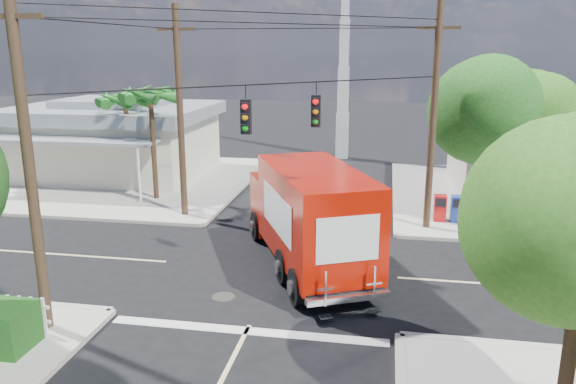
# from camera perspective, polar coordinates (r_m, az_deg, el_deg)

# --- Properties ---
(ground) EXTENTS (120.00, 120.00, 0.00)m
(ground) POSITION_cam_1_polar(r_m,az_deg,el_deg) (19.18, -1.05, -7.87)
(ground) COLOR black
(ground) RESTS_ON ground
(sidewalk_ne) EXTENTS (14.12, 14.12, 0.14)m
(sidewalk_ne) POSITION_cam_1_polar(r_m,az_deg,el_deg) (30.12, 24.03, -0.63)
(sidewalk_ne) COLOR #ABA69B
(sidewalk_ne) RESTS_ON ground
(sidewalk_nw) EXTENTS (14.12, 14.12, 0.14)m
(sidewalk_nw) POSITION_cam_1_polar(r_m,az_deg,el_deg) (32.51, -16.37, 1.10)
(sidewalk_nw) COLOR #ABA69B
(sidewalk_nw) RESTS_ON ground
(road_markings) EXTENTS (32.00, 32.00, 0.01)m
(road_markings) POSITION_cam_1_polar(r_m,az_deg,el_deg) (17.86, -1.97, -9.63)
(road_markings) COLOR beige
(road_markings) RESTS_ON ground
(building_ne) EXTENTS (11.80, 10.20, 4.50)m
(building_ne) POSITION_cam_1_polar(r_m,az_deg,el_deg) (31.13, 26.89, 3.76)
(building_ne) COLOR beige
(building_ne) RESTS_ON sidewalk_ne
(building_nw) EXTENTS (10.80, 10.20, 4.30)m
(building_nw) POSITION_cam_1_polar(r_m,az_deg,el_deg) (33.99, -17.17, 5.32)
(building_nw) COLOR beige
(building_nw) RESTS_ON sidewalk_nw
(radio_tower) EXTENTS (0.80, 0.80, 17.00)m
(radio_tower) POSITION_cam_1_polar(r_m,az_deg,el_deg) (37.54, 5.68, 11.97)
(radio_tower) COLOR silver
(radio_tower) RESTS_ON ground
(tree_ne_front) EXTENTS (4.21, 4.14, 6.66)m
(tree_ne_front) POSITION_cam_1_polar(r_m,az_deg,el_deg) (24.57, 19.01, 7.83)
(tree_ne_front) COLOR #422D1C
(tree_ne_front) RESTS_ON sidewalk_ne
(tree_ne_back) EXTENTS (3.77, 3.66, 5.82)m
(tree_ne_back) POSITION_cam_1_polar(r_m,az_deg,el_deg) (27.29, 23.66, 6.78)
(tree_ne_back) COLOR #422D1C
(tree_ne_back) RESTS_ON sidewalk_ne
(palm_nw_front) EXTENTS (3.01, 3.08, 5.59)m
(palm_nw_front) POSITION_cam_1_polar(r_m,az_deg,el_deg) (27.28, -13.81, 9.39)
(palm_nw_front) COLOR #422D1C
(palm_nw_front) RESTS_ON sidewalk_nw
(palm_nw_back) EXTENTS (3.01, 3.08, 5.19)m
(palm_nw_back) POSITION_cam_1_polar(r_m,az_deg,el_deg) (29.51, -16.20, 8.87)
(palm_nw_back) COLOR #422D1C
(palm_nw_back) RESTS_ON sidewalk_nw
(utility_poles) EXTENTS (12.00, 10.68, 9.00)m
(utility_poles) POSITION_cam_1_polar(r_m,az_deg,el_deg) (19.82, -4.75, 6.85)
(utility_poles) COLOR #473321
(utility_poles) RESTS_ON ground
(vending_boxes) EXTENTS (1.90, 0.50, 1.10)m
(vending_boxes) POSITION_cam_1_polar(r_m,az_deg,el_deg) (24.70, 16.80, -1.63)
(vending_boxes) COLOR #B51311
(vending_boxes) RESTS_ON sidewalk_ne
(delivery_truck) EXTENTS (5.58, 8.45, 3.55)m
(delivery_truck) POSITION_cam_1_polar(r_m,az_deg,el_deg) (18.89, 2.12, -2.42)
(delivery_truck) COLOR black
(delivery_truck) RESTS_ON ground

